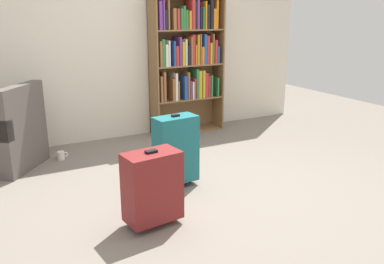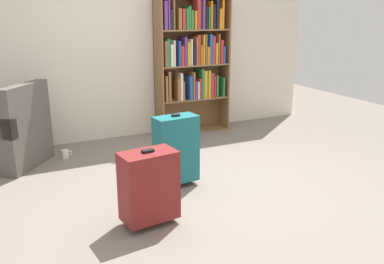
{
  "view_description": "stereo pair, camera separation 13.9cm",
  "coord_description": "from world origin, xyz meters",
  "views": [
    {
      "loc": [
        -1.79,
        -2.98,
        1.6
      ],
      "look_at": [
        -0.13,
        0.17,
        0.55
      ],
      "focal_mm": 37.92,
      "sensor_mm": 36.0,
      "label": 1
    },
    {
      "loc": [
        -1.67,
        -3.05,
        1.6
      ],
      "look_at": [
        -0.13,
        0.17,
        0.55
      ],
      "focal_mm": 37.92,
      "sensor_mm": 36.0,
      "label": 2
    }
  ],
  "objects": [
    {
      "name": "mug",
      "position": [
        -1.1,
        1.54,
        0.05
      ],
      "size": [
        0.12,
        0.08,
        0.1
      ],
      "color": "white",
      "rests_on": "ground"
    },
    {
      "name": "back_wall",
      "position": [
        0.0,
        2.13,
        1.3
      ],
      "size": [
        5.17,
        0.1,
        2.6
      ],
      "primitive_type": "cube",
      "color": "beige",
      "rests_on": "ground"
    },
    {
      "name": "bookshelf",
      "position": [
        0.7,
        1.91,
        1.04
      ],
      "size": [
        1.0,
        0.31,
        1.83
      ],
      "color": "brown",
      "rests_on": "ground"
    },
    {
      "name": "suitcase_teal",
      "position": [
        -0.25,
        0.28,
        0.37
      ],
      "size": [
        0.42,
        0.25,
        0.71
      ],
      "color": "#19666B",
      "rests_on": "ground"
    },
    {
      "name": "suitcase_dark_red",
      "position": [
        -0.73,
        -0.31,
        0.32
      ],
      "size": [
        0.45,
        0.3,
        0.62
      ],
      "color": "maroon",
      "rests_on": "ground"
    },
    {
      "name": "ground_plane",
      "position": [
        0.0,
        0.0,
        0.0
      ],
      "size": [
        9.04,
        9.04,
        0.0
      ],
      "primitive_type": "plane",
      "color": "slate"
    },
    {
      "name": "armchair",
      "position": [
        -1.66,
        1.57,
        0.32
      ],
      "size": [
        0.98,
        0.98,
        0.9
      ],
      "color": "#59514C",
      "rests_on": "ground"
    }
  ]
}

